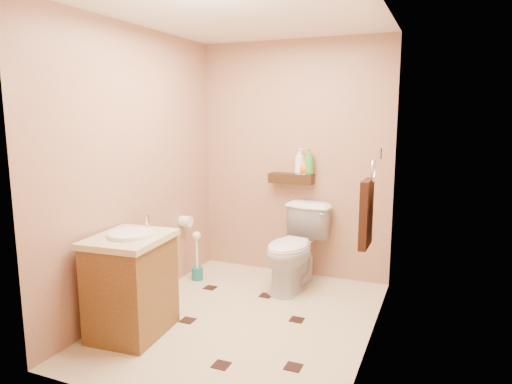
% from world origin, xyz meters
% --- Properties ---
extents(ground, '(2.50, 2.50, 0.00)m').
position_xyz_m(ground, '(0.00, 0.00, 0.00)').
color(ground, beige).
rests_on(ground, ground).
extents(wall_back, '(2.00, 0.04, 2.40)m').
position_xyz_m(wall_back, '(0.00, 1.25, 1.20)').
color(wall_back, '#AA7B61').
rests_on(wall_back, ground).
extents(wall_front, '(2.00, 0.04, 2.40)m').
position_xyz_m(wall_front, '(0.00, -1.25, 1.20)').
color(wall_front, '#AA7B61').
rests_on(wall_front, ground).
extents(wall_left, '(0.04, 2.50, 2.40)m').
position_xyz_m(wall_left, '(-1.00, 0.00, 1.20)').
color(wall_left, '#AA7B61').
rests_on(wall_left, ground).
extents(wall_right, '(0.04, 2.50, 2.40)m').
position_xyz_m(wall_right, '(1.00, 0.00, 1.20)').
color(wall_right, '#AA7B61').
rests_on(wall_right, ground).
extents(ceiling, '(2.00, 2.50, 0.02)m').
position_xyz_m(ceiling, '(0.00, 0.00, 2.40)').
color(ceiling, silver).
rests_on(ceiling, wall_back).
extents(wall_shelf, '(0.46, 0.14, 0.10)m').
position_xyz_m(wall_shelf, '(0.00, 1.17, 1.02)').
color(wall_shelf, '#3A240F').
rests_on(wall_shelf, wall_back).
extents(floor_accents, '(1.29, 1.33, 0.01)m').
position_xyz_m(floor_accents, '(0.02, -0.04, 0.00)').
color(floor_accents, black).
rests_on(floor_accents, ground).
extents(toilet, '(0.55, 0.84, 0.80)m').
position_xyz_m(toilet, '(0.16, 0.83, 0.40)').
color(toilet, white).
rests_on(toilet, ground).
extents(vanity, '(0.57, 0.68, 0.89)m').
position_xyz_m(vanity, '(-0.70, -0.54, 0.40)').
color(vanity, brown).
rests_on(vanity, ground).
extents(toilet_brush, '(0.12, 0.12, 0.51)m').
position_xyz_m(toilet_brush, '(-0.82, 0.65, 0.18)').
color(toilet_brush, '#1B6E6C').
rests_on(toilet_brush, ground).
extents(towel_ring, '(0.12, 0.30, 0.76)m').
position_xyz_m(towel_ring, '(0.91, 0.25, 0.95)').
color(towel_ring, silver).
rests_on(towel_ring, wall_right).
extents(toilet_paper, '(0.12, 0.11, 0.12)m').
position_xyz_m(toilet_paper, '(-0.94, 0.65, 0.60)').
color(toilet_paper, white).
rests_on(toilet_paper, wall_left).
extents(bottle_a, '(0.11, 0.11, 0.26)m').
position_xyz_m(bottle_a, '(0.09, 1.17, 1.20)').
color(bottle_a, white).
rests_on(bottle_a, wall_shelf).
extents(bottle_b, '(0.11, 0.11, 0.18)m').
position_xyz_m(bottle_b, '(0.14, 1.17, 1.16)').
color(bottle_b, yellow).
rests_on(bottle_b, wall_shelf).
extents(bottle_c, '(0.13, 0.13, 0.16)m').
position_xyz_m(bottle_c, '(0.14, 1.17, 1.15)').
color(bottle_c, '#D85819').
rests_on(bottle_c, wall_shelf).
extents(bottle_d, '(0.13, 0.13, 0.26)m').
position_xyz_m(bottle_d, '(0.18, 1.17, 1.20)').
color(bottle_d, green).
rests_on(bottle_d, wall_shelf).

